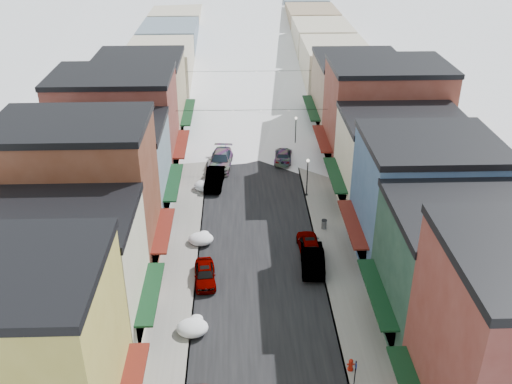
{
  "coord_description": "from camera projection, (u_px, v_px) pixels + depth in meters",
  "views": [
    {
      "loc": [
        -1.55,
        -18.35,
        27.03
      ],
      "look_at": [
        0.0,
        27.36,
        2.88
      ],
      "focal_mm": 40.0,
      "sensor_mm": 36.0,
      "label": 1
    }
  ],
  "objects": [
    {
      "name": "bldg_l_yellow",
      "position": [
        16.0,
        358.0,
        29.34
      ],
      "size": [
        11.3,
        8.7,
        11.5
      ],
      "color": "gold",
      "rests_on": "ground"
    },
    {
      "name": "bldg_l_brick_near",
      "position": [
        81.0,
        198.0,
        43.67
      ],
      "size": [
        12.3,
        8.2,
        12.5
      ],
      "color": "brown",
      "rests_on": "ground"
    },
    {
      "name": "car_lane_silver",
      "position": [
        241.0,
        104.0,
        79.3
      ],
      "size": [
        2.14,
        4.98,
        1.68
      ],
      "primitive_type": "imported",
      "rotation": [
        0.0,
        0.0,
        0.03
      ],
      "color": "gray",
      "rests_on": "ground"
    },
    {
      "name": "car_green_sedan",
      "position": [
        312.0,
        258.0,
        45.96
      ],
      "size": [
        2.12,
        5.22,
        1.68
      ],
      "primitive_type": "imported",
      "rotation": [
        0.0,
        0.0,
        3.07
      ],
      "color": "black",
      "rests_on": "ground"
    },
    {
      "name": "sidewalk_right",
      "position": [
        294.0,
        103.0,
        82.07
      ],
      "size": [
        3.2,
        160.0,
        0.15
      ],
      "primitive_type": "cube",
      "color": "gray",
      "rests_on": "ground"
    },
    {
      "name": "bldg_r_brick_far",
      "position": [
        384.0,
        116.0,
        61.09
      ],
      "size": [
        13.3,
        9.2,
        11.5
      ],
      "color": "maroon",
      "rests_on": "ground"
    },
    {
      "name": "road",
      "position": [
        248.0,
        104.0,
        81.91
      ],
      "size": [
        10.0,
        160.0,
        0.01
      ],
      "primitive_type": "cube",
      "color": "black",
      "rests_on": "ground"
    },
    {
      "name": "parking_sign",
      "position": [
        355.0,
        373.0,
        34.05
      ],
      "size": [
        0.06,
        0.32,
        2.36
      ],
      "color": "black",
      "rests_on": "sidewalk_right"
    },
    {
      "name": "curb_right",
      "position": [
        283.0,
        103.0,
        82.03
      ],
      "size": [
        0.1,
        160.0,
        0.15
      ],
      "primitive_type": "cube",
      "color": "slate",
      "rests_on": "ground"
    },
    {
      "name": "curb_left",
      "position": [
        213.0,
        104.0,
        81.72
      ],
      "size": [
        0.1,
        160.0,
        0.15
      ],
      "primitive_type": "cube",
      "color": "slate",
      "rests_on": "ground"
    },
    {
      "name": "bldg_l_grayblue",
      "position": [
        111.0,
        170.0,
        52.01
      ],
      "size": [
        11.3,
        9.2,
        9.0
      ],
      "color": "slate",
      "rests_on": "ground"
    },
    {
      "name": "bldg_l_tan",
      "position": [
        141.0,
        98.0,
        68.57
      ],
      "size": [
        11.3,
        11.2,
        10.0
      ],
      "color": "#9B8965",
      "rests_on": "ground"
    },
    {
      "name": "car_silver_sedan",
      "position": [
        205.0,
        274.0,
        44.31
      ],
      "size": [
        1.94,
        4.12,
        1.36
      ],
      "primitive_type": "imported",
      "rotation": [
        0.0,
        0.0,
        0.08
      ],
      "color": "#A5A9AD",
      "rests_on": "ground"
    },
    {
      "name": "bldg_r_blue",
      "position": [
        424.0,
        200.0,
        45.39
      ],
      "size": [
        11.3,
        9.2,
        10.5
      ],
      "color": "#37567D",
      "rests_on": "ground"
    },
    {
      "name": "sidewalk_left",
      "position": [
        202.0,
        104.0,
        81.68
      ],
      "size": [
        3.2,
        160.0,
        0.15
      ],
      "primitive_type": "cube",
      "color": "gray",
      "rests_on": "ground"
    },
    {
      "name": "snow_pile_far",
      "position": [
        206.0,
        185.0,
        58.16
      ],
      "size": [
        2.42,
        2.69,
        1.02
      ],
      "color": "white",
      "rests_on": "ground"
    },
    {
      "name": "car_dark_hatch",
      "position": [
        214.0,
        179.0,
        58.78
      ],
      "size": [
        2.09,
        5.02,
        1.62
      ],
      "primitive_type": "imported",
      "rotation": [
        0.0,
        0.0,
        -0.08
      ],
      "color": "black",
      "rests_on": "ground"
    },
    {
      "name": "snow_pile_near",
      "position": [
        193.0,
        327.0,
        39.28
      ],
      "size": [
        2.21,
        2.56,
        0.93
      ],
      "color": "white",
      "rests_on": "ground"
    },
    {
      "name": "streetlamp_near",
      "position": [
        307.0,
        173.0,
        55.84
      ],
      "size": [
        0.33,
        0.33,
        3.95
      ],
      "color": "black",
      "rests_on": "sidewalk_right"
    },
    {
      "name": "bldg_r_tan",
      "position": [
        357.0,
        95.0,
        70.36
      ],
      "size": [
        11.3,
        11.2,
        9.5
      ],
      "color": "#8B715B",
      "rests_on": "ground"
    },
    {
      "name": "bldg_l_brick_far",
      "position": [
        117.0,
        124.0,
        59.47
      ],
      "size": [
        13.3,
        9.2,
        11.0
      ],
      "color": "maroon",
      "rests_on": "ground"
    },
    {
      "name": "bldg_r_cream",
      "position": [
        400.0,
        161.0,
        53.7
      ],
      "size": [
        12.3,
        9.2,
        9.0
      ],
      "color": "beige",
      "rests_on": "ground"
    },
    {
      "name": "bldg_l_cream",
      "position": [
        63.0,
        276.0,
        37.32
      ],
      "size": [
        11.3,
        8.2,
        9.5
      ],
      "color": "beige",
      "rests_on": "ground"
    },
    {
      "name": "distant_blocks",
      "position": [
        245.0,
        39.0,
        100.37
      ],
      "size": [
        34.0,
        55.0,
        8.0
      ],
      "color": "gray",
      "rests_on": "ground"
    },
    {
      "name": "snow_pile_mid",
      "position": [
        201.0,
        238.0,
        49.31
      ],
      "size": [
        2.16,
        2.53,
        0.91
      ],
      "color": "white",
      "rests_on": "ground"
    },
    {
      "name": "fire_hydrant",
      "position": [
        351.0,
        365.0,
        36.0
      ],
      "size": [
        0.5,
        0.38,
        0.85
      ],
      "color": "#B11709",
      "rests_on": "sidewalk_right"
    },
    {
      "name": "streetlamp_far",
      "position": [
        296.0,
        128.0,
        66.5
      ],
      "size": [
        0.32,
        0.32,
        3.83
      ],
      "color": "black",
      "rests_on": "sidewalk_right"
    },
    {
      "name": "car_silver_wagon",
      "position": [
        221.0,
        160.0,
        62.77
      ],
      "size": [
        2.91,
        6.0,
        1.68
      ],
      "primitive_type": "imported",
      "rotation": [
        0.0,
        0.0,
        -0.1
      ],
      "color": "#979A9F",
      "rests_on": "ground"
    },
    {
      "name": "bldg_r_green",
      "position": [
        463.0,
        272.0,
        37.67
      ],
      "size": [
        11.3,
        9.2,
        9.5
      ],
      "color": "#1C3B2E",
      "rests_on": "ground"
    },
    {
      "name": "car_black_sedan",
      "position": [
        283.0,
        155.0,
        64.27
      ],
      "size": [
        2.4,
        4.82,
        1.35
      ],
      "primitive_type": "imported",
      "rotation": [
        0.0,
        0.0,
        3.03
      ],
      "color": "black",
      "rests_on": "ground"
    },
    {
      "name": "trash_can",
      "position": [
        324.0,
        224.0,
        51.17
      ],
      "size": [
        0.5,
        0.5,
        0.85
      ],
      "color": "slate",
      "rests_on": "sidewalk_right"
    },
    {
      "name": "overhead_cables",
      "position": [
        250.0,
        89.0,
        67.97
      ],
      "size": [
        16.4,
        15.04,
        0.04
      ],
      "color": "black",
      "rests_on": "ground"
    },
    {
      "name": "car_lane_white",
      "position": [
        251.0,
        80.0,
        89.53
      ],
      "size": [
        3.0,
        5.74,
        1.54
      ],
      "primitive_type": "imported",
      "rotation": [
        0.0,
        0.0,
        3.22
      ],
      "color": "silver",
      "rests_on": "ground"
    },
    {
      "name": "car_gray_suv",
      "position": [
        309.0,
        244.0,
        47.91
      ],
      "size": [
        1.95,
        4.5,
        1.51
      ],
      "primitive_type": "imported",
      "rotation": [
        0.0,
        0.0,
        3.18
      ],
      "color": "gray",
      "rests_on": "ground"
    }
  ]
}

